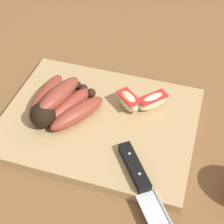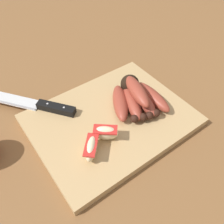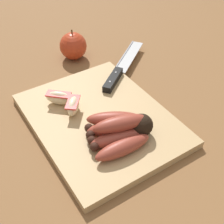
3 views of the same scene
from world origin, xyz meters
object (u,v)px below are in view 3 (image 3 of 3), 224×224
(banana_bunch, at_px, (121,130))
(apple_wedge_near, at_px, (73,106))
(chefs_knife, at_px, (119,71))
(whole_apple, at_px, (73,46))
(apple_wedge_middle, at_px, (59,98))

(banana_bunch, height_order, apple_wedge_near, banana_bunch)
(chefs_knife, height_order, apple_wedge_near, apple_wedge_near)
(banana_bunch, distance_m, chefs_knife, 0.25)
(banana_bunch, bearing_deg, whole_apple, 167.84)
(chefs_knife, bearing_deg, apple_wedge_middle, -80.57)
(banana_bunch, height_order, whole_apple, whole_apple)
(apple_wedge_near, height_order, whole_apple, whole_apple)
(banana_bunch, relative_size, apple_wedge_middle, 2.43)
(apple_wedge_middle, bearing_deg, banana_bunch, 19.27)
(apple_wedge_middle, bearing_deg, apple_wedge_near, 17.60)
(chefs_knife, height_order, apple_wedge_middle, apple_wedge_middle)
(apple_wedge_near, bearing_deg, chefs_knife, 113.53)
(apple_wedge_middle, height_order, whole_apple, whole_apple)
(chefs_knife, xyz_separation_m, apple_wedge_middle, (0.03, -0.20, 0.01))
(apple_wedge_near, bearing_deg, apple_wedge_middle, -162.40)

